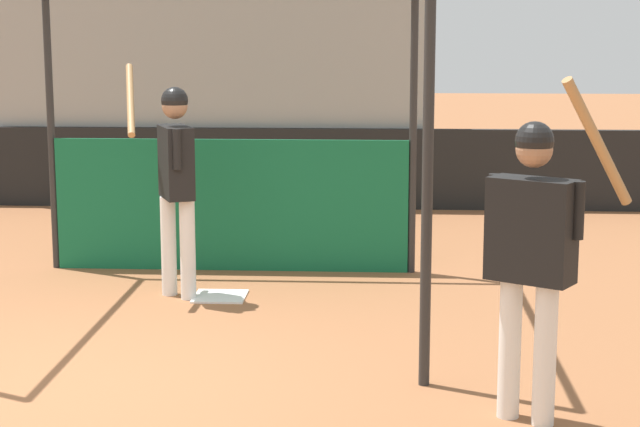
% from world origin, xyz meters
% --- Properties ---
extents(ground_plane, '(60.00, 60.00, 0.00)m').
position_xyz_m(ground_plane, '(0.00, 0.00, 0.00)').
color(ground_plane, '#935B38').
extents(outfield_wall, '(24.00, 0.12, 1.01)m').
position_xyz_m(outfield_wall, '(0.00, 6.91, 0.50)').
color(outfield_wall, black).
rests_on(outfield_wall, ground).
extents(bleacher_section, '(5.40, 3.20, 2.69)m').
position_xyz_m(bleacher_section, '(-0.00, 8.57, 1.34)').
color(bleacher_section, '#9E9E99').
rests_on(bleacher_section, ground).
extents(batting_cage, '(3.44, 3.25, 2.59)m').
position_xyz_m(batting_cage, '(0.78, 2.84, 1.13)').
color(batting_cage, '#282828').
rests_on(batting_cage, ground).
extents(home_plate, '(0.44, 0.44, 0.02)m').
position_xyz_m(home_plate, '(0.82, 2.38, 0.01)').
color(home_plate, white).
rests_on(home_plate, ground).
extents(player_batter, '(0.70, 0.78, 1.95)m').
position_xyz_m(player_batter, '(0.46, 2.38, 1.08)').
color(player_batter, white).
rests_on(player_batter, ground).
extents(player_waiting, '(0.81, 0.58, 2.02)m').
position_xyz_m(player_waiting, '(3.04, -0.37, 1.06)').
color(player_waiting, white).
rests_on(player_waiting, ground).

